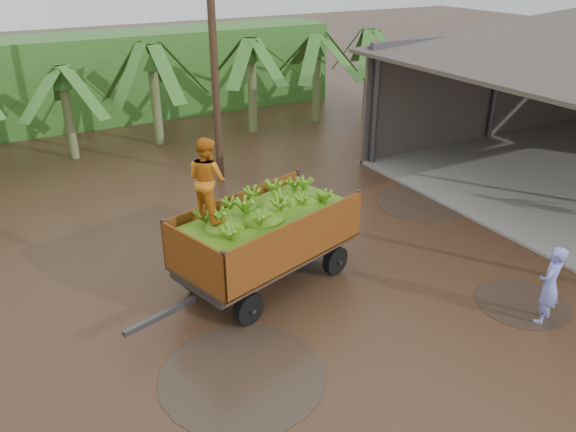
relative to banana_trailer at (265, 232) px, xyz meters
name	(u,v)px	position (x,y,z in m)	size (l,w,h in m)	color
ground	(335,278)	(1.45, -0.64, -1.26)	(100.00, 100.00, 0.00)	black
hedge_north	(88,79)	(-0.55, 15.36, 0.54)	(22.00, 3.00, 3.60)	#2D661E
banana_trailer	(265,232)	(0.00, 0.00, 0.00)	(5.68, 3.02, 3.57)	#9A4F16
man_blue	(550,285)	(4.21, -4.02, -0.42)	(0.61, 0.40, 1.68)	#7D87E5
utility_pole	(213,41)	(1.67, 6.55, 3.05)	(1.20, 0.24, 8.51)	#47301E
banana_plants	(39,153)	(-3.69, 5.90, 0.66)	(24.99, 20.49, 4.47)	#2D661E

